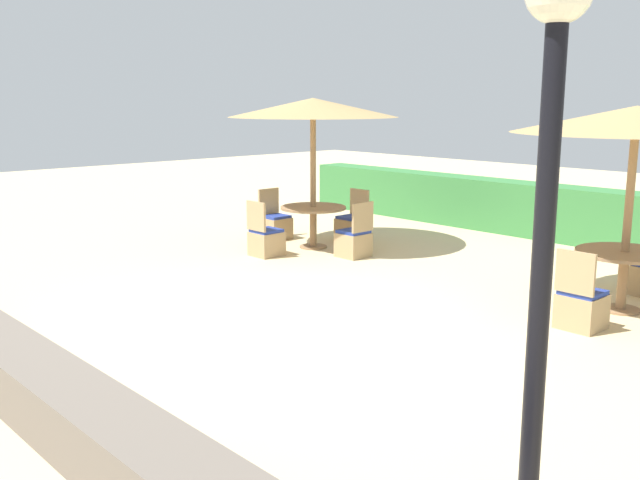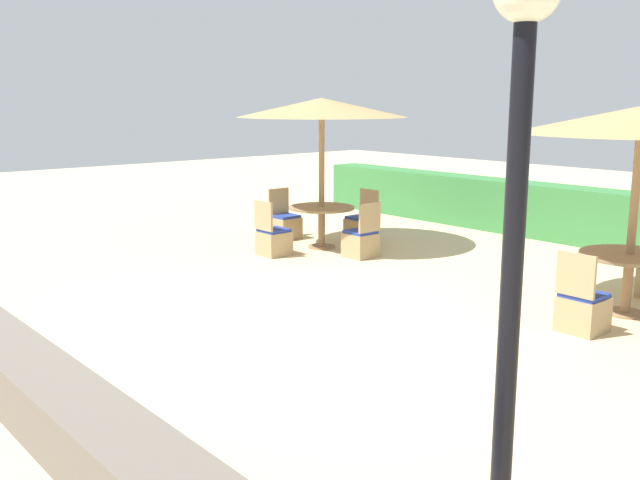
{
  "view_description": "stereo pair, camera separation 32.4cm",
  "coord_description": "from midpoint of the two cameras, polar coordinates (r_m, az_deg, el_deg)",
  "views": [
    {
      "loc": [
        6.22,
        -5.13,
        2.59
      ],
      "look_at": [
        0.0,
        0.6,
        0.9
      ],
      "focal_mm": 40.0,
      "sensor_mm": 36.0,
      "label": 1
    },
    {
      "loc": [
        6.44,
        -4.88,
        2.59
      ],
      "look_at": [
        0.0,
        0.6,
        0.9
      ],
      "focal_mm": 40.0,
      "sensor_mm": 36.0,
      "label": 2
    }
  ],
  "objects": [
    {
      "name": "ground_plane",
      "position": [
        8.48,
        -4.11,
        -6.52
      ],
      "size": [
        40.0,
        40.0,
        0.0
      ],
      "primitive_type": "plane",
      "color": "#D1BA8C"
    },
    {
      "name": "parasol_back_left",
      "position": [
        12.29,
        -1.33,
        10.5
      ],
      "size": [
        2.91,
        2.91,
        2.59
      ],
      "color": "#93704C",
      "rests_on": "ground_plane"
    },
    {
      "name": "patio_chair_back_right_south",
      "position": [
        8.6,
        19.15,
        -5.04
      ],
      "size": [
        0.46,
        0.46,
        0.93
      ],
      "color": "tan",
      "rests_on": "ground_plane"
    },
    {
      "name": "patio_chair_back_left_north",
      "position": [
        13.19,
        1.87,
        1.13
      ],
      "size": [
        0.46,
        0.46,
        0.93
      ],
      "rotation": [
        0.0,
        0.0,
        3.14
      ],
      "color": "tan",
      "rests_on": "ground_plane"
    },
    {
      "name": "stone_border",
      "position": [
        7.02,
        -24.57,
        -9.33
      ],
      "size": [
        10.0,
        0.56,
        0.48
      ],
      "primitive_type": "cube",
      "color": "#6B6056",
      "rests_on": "ground_plane"
    },
    {
      "name": "lamp_post",
      "position": [
        4.0,
        15.69,
        7.46
      ],
      "size": [
        0.36,
        0.36,
        3.32
      ],
      "color": "black",
      "rests_on": "ground_plane"
    },
    {
      "name": "round_table_back_left",
      "position": [
        12.45,
        -1.29,
        2.05
      ],
      "size": [
        1.15,
        1.15,
        0.73
      ],
      "color": "#93704C",
      "rests_on": "ground_plane"
    },
    {
      "name": "hedge_row",
      "position": [
        13.66,
        19.18,
        1.88
      ],
      "size": [
        13.0,
        0.7,
        1.0
      ],
      "primitive_type": "cube",
      "color": "#387A3D",
      "rests_on": "ground_plane"
    },
    {
      "name": "patio_chair_back_left_south",
      "position": [
        11.9,
        -5.14,
        -0.03
      ],
      "size": [
        0.46,
        0.46,
        0.93
      ],
      "color": "tan",
      "rests_on": "ground_plane"
    },
    {
      "name": "round_table_back_right",
      "position": [
        9.42,
        22.25,
        -1.7
      ],
      "size": [
        1.17,
        1.17,
        0.75
      ],
      "color": "#93704C",
      "rests_on": "ground_plane"
    },
    {
      "name": "patio_chair_back_left_west",
      "position": [
        13.32,
        -4.29,
        1.2
      ],
      "size": [
        0.46,
        0.46,
        0.93
      ],
      "rotation": [
        0.0,
        0.0,
        -1.57
      ],
      "color": "tan",
      "rests_on": "ground_plane"
    },
    {
      "name": "patio_chair_back_left_east",
      "position": [
        11.77,
        1.95,
        -0.11
      ],
      "size": [
        0.46,
        0.46,
        0.93
      ],
      "rotation": [
        0.0,
        0.0,
        1.57
      ],
      "color": "tan",
      "rests_on": "ground_plane"
    },
    {
      "name": "parasol_back_right",
      "position": [
        9.21,
        23.06,
        8.81
      ],
      "size": [
        2.91,
        2.91,
        2.5
      ],
      "color": "#93704C",
      "rests_on": "ground_plane"
    }
  ]
}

